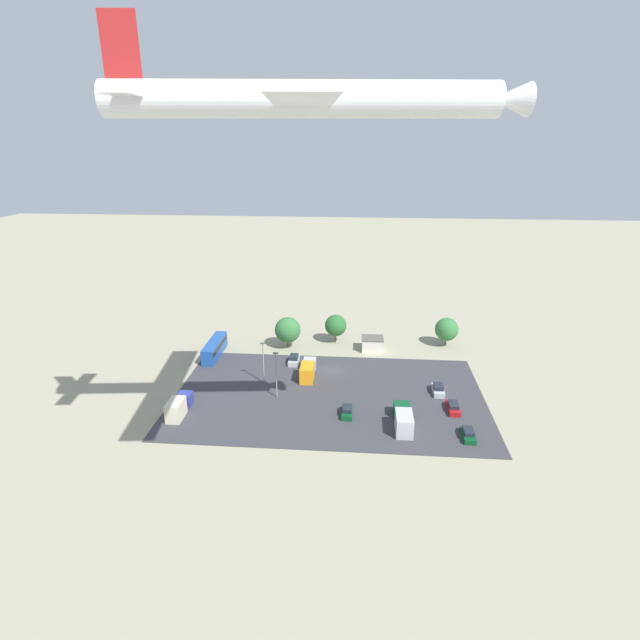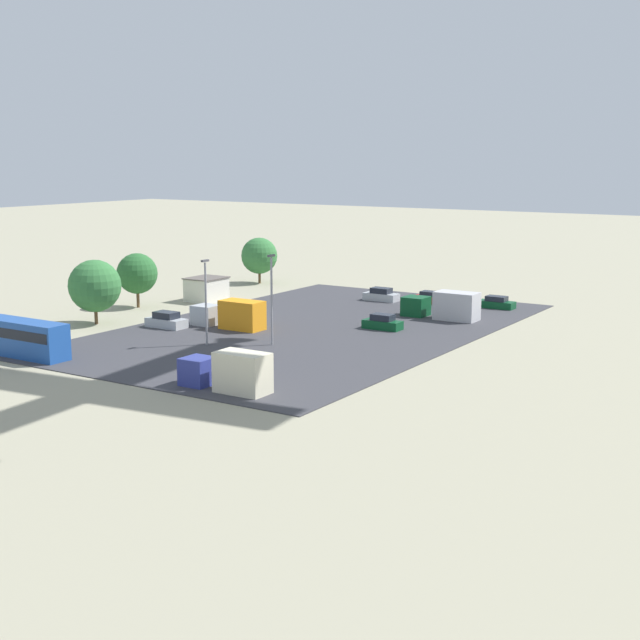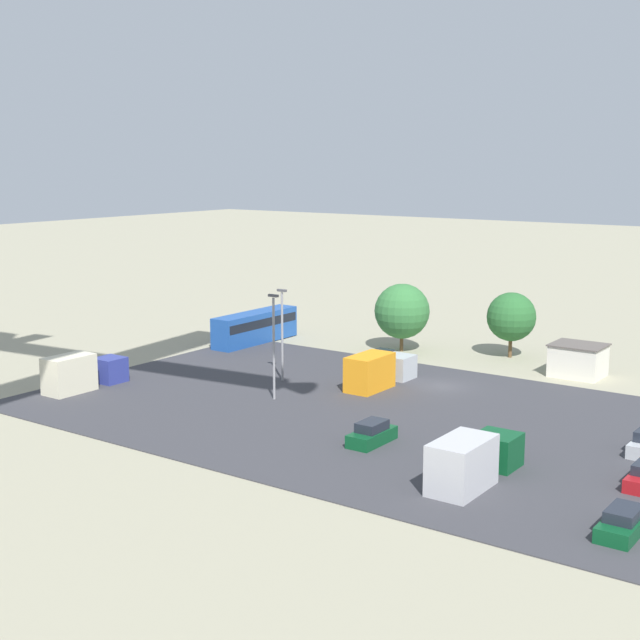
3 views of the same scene
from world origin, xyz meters
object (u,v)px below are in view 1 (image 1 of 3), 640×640
(bus, at_px, (215,348))
(parked_truck_2, at_px, (178,407))
(parked_truck_0, at_px, (403,419))
(parked_car_1, at_px, (468,434))
(parked_car_3, at_px, (453,407))
(parked_car_0, at_px, (347,412))
(parked_car_2, at_px, (438,389))
(parked_car_4, at_px, (294,360))
(parked_truck_1, at_px, (308,370))
(shed_building, at_px, (372,344))
(airplane, at_px, (314,99))

(bus, distance_m, parked_truck_2, 23.70)
(parked_truck_0, bearing_deg, parked_car_1, -12.75)
(parked_car_3, bearing_deg, parked_truck_2, 6.03)
(parked_car_0, height_order, parked_car_2, parked_car_2)
(parked_car_2, height_order, parked_car_4, parked_car_4)
(parked_truck_0, relative_size, parked_truck_1, 1.03)
(parked_car_3, xyz_separation_m, parked_truck_1, (25.53, -10.59, 0.77))
(shed_building, xyz_separation_m, airplane, (7.98, 48.25, 45.00))
(parked_car_0, bearing_deg, parked_truck_2, -176.06)
(parked_car_4, bearing_deg, airplane, 101.12)
(shed_building, relative_size, parked_truck_1, 0.56)
(parked_car_0, xyz_separation_m, parked_truck_2, (27.71, 1.91, 0.76))
(parked_car_4, bearing_deg, parked_car_2, 159.00)
(parked_car_3, height_order, parked_truck_1, parked_truck_1)
(parked_car_4, height_order, airplane, airplane)
(parked_car_1, distance_m, parked_car_2, 14.23)
(parked_car_4, bearing_deg, parked_car_1, 140.66)
(parked_truck_1, bearing_deg, parked_truck_2, -142.18)
(shed_building, distance_m, airplane, 66.46)
(parked_truck_1, relative_size, parked_truck_2, 1.10)
(parked_car_4, xyz_separation_m, parked_truck_0, (-20.22, 22.31, 0.71))
(parked_car_1, relative_size, parked_truck_1, 0.51)
(bus, height_order, parked_car_0, bus)
(parked_truck_2, bearing_deg, shed_building, 42.07)
(bus, relative_size, parked_car_4, 2.61)
(parked_truck_1, bearing_deg, bus, 157.88)
(parked_car_3, bearing_deg, airplane, 48.66)
(parked_car_1, height_order, parked_car_3, parked_car_3)
(airplane, bearing_deg, parked_car_2, 140.76)
(parked_car_4, distance_m, airplane, 61.53)
(shed_building, distance_m, parked_car_3, 27.65)
(bus, height_order, parked_car_4, bus)
(airplane, bearing_deg, parked_truck_0, 139.55)
(parked_truck_1, height_order, airplane, airplane)
(parked_car_1, height_order, parked_truck_0, parked_truck_0)
(parked_car_3, xyz_separation_m, parked_truck_0, (8.73, 5.77, 0.80))
(parked_car_0, height_order, parked_truck_0, parked_truck_0)
(parked_car_2, height_order, parked_car_3, parked_car_2)
(parked_car_1, xyz_separation_m, parked_car_2, (2.55, -14.00, 0.08))
(parked_car_2, distance_m, parked_truck_1, 24.33)
(parked_car_2, xyz_separation_m, parked_car_4, (27.32, -10.49, 0.02))
(parked_car_4, bearing_deg, parked_car_3, 150.28)
(shed_building, relative_size, parked_truck_2, 0.61)
(parked_car_1, height_order, parked_car_2, parked_car_2)
(parked_car_0, relative_size, parked_truck_0, 0.47)
(parked_car_0, bearing_deg, parked_car_2, 29.16)
(shed_building, relative_size, parked_car_2, 1.07)
(parked_car_2, height_order, parked_truck_2, parked_truck_2)
(airplane, bearing_deg, parked_car_0, 164.55)
(parked_truck_2, xyz_separation_m, airplane, (-24.33, 19.09, 44.98))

